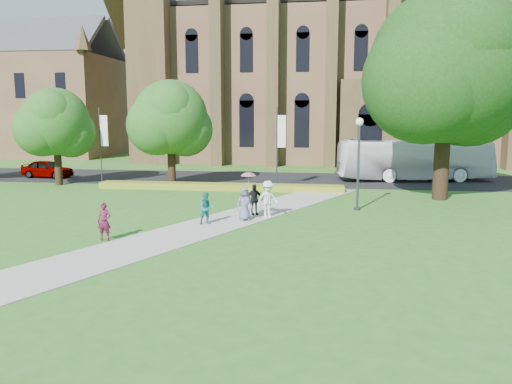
# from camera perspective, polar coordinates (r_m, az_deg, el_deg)

# --- Properties ---
(ground) EXTENTS (160.00, 160.00, 0.00)m
(ground) POSITION_cam_1_polar(r_m,az_deg,el_deg) (23.49, -6.23, -4.50)
(ground) COLOR #32651E
(ground) RESTS_ON ground
(road) EXTENTS (160.00, 10.00, 0.02)m
(road) POSITION_cam_1_polar(r_m,az_deg,el_deg) (42.87, 0.35, 1.54)
(road) COLOR black
(road) RESTS_ON ground
(footpath) EXTENTS (15.58, 28.54, 0.04)m
(footpath) POSITION_cam_1_polar(r_m,az_deg,el_deg) (24.43, -5.65, -3.93)
(footpath) COLOR #B2B2A8
(footpath) RESTS_ON ground
(flower_hedge) EXTENTS (18.00, 1.40, 0.45)m
(flower_hedge) POSITION_cam_1_polar(r_m,az_deg,el_deg) (36.54, -4.19, 0.61)
(flower_hedge) COLOR gold
(flower_hedge) RESTS_ON ground
(cathedral) EXTENTS (52.60, 18.25, 28.00)m
(cathedral) POSITION_cam_1_polar(r_m,az_deg,el_deg) (62.50, 12.40, 15.51)
(cathedral) COLOR brown
(cathedral) RESTS_ON ground
(building_west) EXTENTS (22.00, 14.00, 18.30)m
(building_west) POSITION_cam_1_polar(r_m,az_deg,el_deg) (75.54, -24.12, 10.87)
(building_west) COLOR brown
(building_west) RESTS_ON ground
(streetlamp) EXTENTS (0.44, 0.44, 5.24)m
(streetlamp) POSITION_cam_1_polar(r_m,az_deg,el_deg) (28.78, 11.66, 4.44)
(streetlamp) COLOR #38383D
(streetlamp) RESTS_ON ground
(large_tree) EXTENTS (9.60, 9.60, 13.20)m
(large_tree) POSITION_cam_1_polar(r_m,az_deg,el_deg) (34.08, 20.97, 13.22)
(large_tree) COLOR #332114
(large_tree) RESTS_ON ground
(street_tree_0) EXTENTS (5.20, 5.20, 7.50)m
(street_tree_0) POSITION_cam_1_polar(r_m,az_deg,el_deg) (41.66, -21.93, 7.42)
(street_tree_0) COLOR #332114
(street_tree_0) RESTS_ON ground
(street_tree_1) EXTENTS (5.60, 5.60, 8.05)m
(street_tree_1) POSITION_cam_1_polar(r_m,az_deg,el_deg) (38.47, -9.75, 8.39)
(street_tree_1) COLOR #332114
(street_tree_1) RESTS_ON ground
(banner_pole_0) EXTENTS (0.70, 0.10, 6.00)m
(banner_pole_0) POSITION_cam_1_polar(r_m,az_deg,el_deg) (37.57, 2.58, 5.70)
(banner_pole_0) COLOR #38383D
(banner_pole_0) RESTS_ON ground
(banner_pole_1) EXTENTS (0.70, 0.10, 6.00)m
(banner_pole_1) POSITION_cam_1_polar(r_m,az_deg,el_deg) (41.33, -17.22, 5.59)
(banner_pole_1) COLOR #38383D
(banner_pole_1) RESTS_ON ground
(tour_coach) EXTENTS (12.96, 5.16, 3.52)m
(tour_coach) POSITION_cam_1_polar(r_m,az_deg,el_deg) (43.45, 17.64, 3.58)
(tour_coach) COLOR silver
(tour_coach) RESTS_ON road
(car_0) EXTENTS (4.71, 2.38, 1.54)m
(car_0) POSITION_cam_1_polar(r_m,az_deg,el_deg) (47.13, -22.76, 2.47)
(car_0) COLOR gray
(car_0) RESTS_ON road
(pedestrian_0) EXTENTS (0.61, 0.42, 1.62)m
(pedestrian_0) POSITION_cam_1_polar(r_m,az_deg,el_deg) (22.46, -16.95, -3.22)
(pedestrian_0) COLOR #5A1434
(pedestrian_0) RESTS_ON footpath
(pedestrian_1) EXTENTS (0.96, 0.88, 1.59)m
(pedestrian_1) POSITION_cam_1_polar(r_m,az_deg,el_deg) (24.69, -5.66, -1.87)
(pedestrian_1) COLOR #166E6F
(pedestrian_1) RESTS_ON footpath
(pedestrian_2) EXTENTS (1.44, 1.26, 1.93)m
(pedestrian_2) POSITION_cam_1_polar(r_m,az_deg,el_deg) (26.31, 1.36, -0.80)
(pedestrian_2) COLOR silver
(pedestrian_2) RESTS_ON footpath
(pedestrian_3) EXTENTS (1.06, 0.81, 1.67)m
(pedestrian_3) POSITION_cam_1_polar(r_m,az_deg,el_deg) (26.92, -0.23, -0.86)
(pedestrian_3) COLOR black
(pedestrian_3) RESTS_ON footpath
(pedestrian_4) EXTENTS (0.99, 0.85, 1.71)m
(pedestrian_4) POSITION_cam_1_polar(r_m,az_deg,el_deg) (25.47, -1.30, -1.37)
(pedestrian_4) COLOR slate
(pedestrian_4) RESTS_ON footpath
(parasol) EXTENTS (0.95, 0.95, 0.68)m
(parasol) POSITION_cam_1_polar(r_m,az_deg,el_deg) (25.35, -0.87, 1.32)
(parasol) COLOR #C0878A
(parasol) RESTS_ON pedestrian_4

